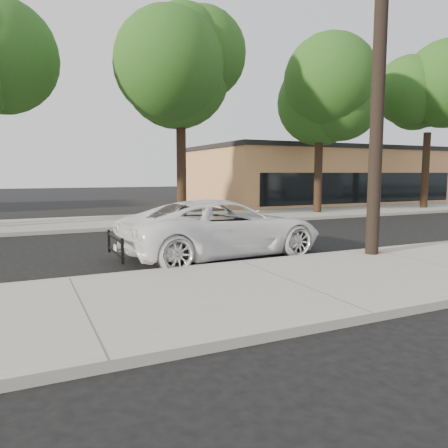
% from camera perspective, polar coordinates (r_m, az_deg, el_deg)
% --- Properties ---
extents(ground, '(120.00, 120.00, 0.00)m').
position_cam_1_polar(ground, '(12.60, -2.11, -3.80)').
color(ground, black).
rests_on(ground, ground).
extents(near_sidewalk, '(90.00, 4.40, 0.15)m').
position_cam_1_polar(near_sidewalk, '(8.88, 8.92, -7.86)').
color(near_sidewalk, gray).
rests_on(near_sidewalk, ground).
extents(far_sidewalk, '(90.00, 5.00, 0.15)m').
position_cam_1_polar(far_sidewalk, '(20.60, -11.41, 0.38)').
color(far_sidewalk, gray).
rests_on(far_sidewalk, ground).
extents(curb_near, '(90.00, 0.12, 0.16)m').
position_cam_1_polar(curb_near, '(10.72, 2.30, -5.25)').
color(curb_near, '#9E9B93').
rests_on(curb_near, ground).
extents(building_main, '(18.00, 10.00, 4.00)m').
position_cam_1_polar(building_main, '(34.43, 12.18, 6.06)').
color(building_main, '#C17F50').
rests_on(building_main, ground).
extents(utility_pole, '(1.40, 0.34, 9.00)m').
position_cam_1_polar(utility_pole, '(12.36, 19.54, 17.54)').
color(utility_pole, black).
rests_on(utility_pole, near_sidewalk).
extents(tree_c, '(4.96, 4.80, 9.55)m').
position_cam_1_polar(tree_c, '(20.82, -4.98, 19.48)').
color(tree_c, black).
rests_on(tree_c, far_sidewalk).
extents(tree_d, '(4.50, 4.35, 8.75)m').
position_cam_1_polar(tree_d, '(24.85, 13.03, 15.96)').
color(tree_d, black).
rests_on(tree_d, far_sidewalk).
extents(tree_e, '(4.80, 4.65, 9.25)m').
position_cam_1_polar(tree_e, '(30.29, 25.72, 14.41)').
color(tree_e, black).
rests_on(tree_e, far_sidewalk).
extents(police_cruiser, '(5.89, 3.16, 1.57)m').
position_cam_1_polar(police_cruiser, '(12.00, -0.09, -0.52)').
color(police_cruiser, white).
rests_on(police_cruiser, ground).
extents(traffic_cone, '(0.49, 0.49, 0.72)m').
position_cam_1_polar(traffic_cone, '(12.55, 18.87, -1.89)').
color(traffic_cone, '#FF420D').
rests_on(traffic_cone, near_sidewalk).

